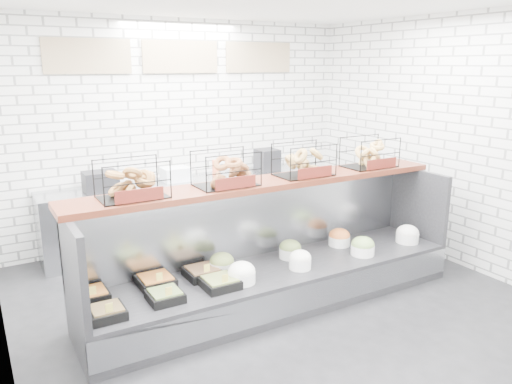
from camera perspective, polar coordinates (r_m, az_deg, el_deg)
ground at (r=5.11m, az=4.25°, el=-13.72°), size 5.50×5.50×0.00m
room_shell at (r=5.03m, az=0.76°, el=10.44°), size 5.02×5.51×3.01m
display_case at (r=5.22m, az=2.06°, el=-9.06°), size 4.00×0.90×1.20m
bagel_shelf at (r=5.05m, az=1.23°, el=2.64°), size 4.10×0.50×0.40m
prep_counter at (r=6.92m, az=-7.09°, el=-1.95°), size 4.00×0.60×1.20m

